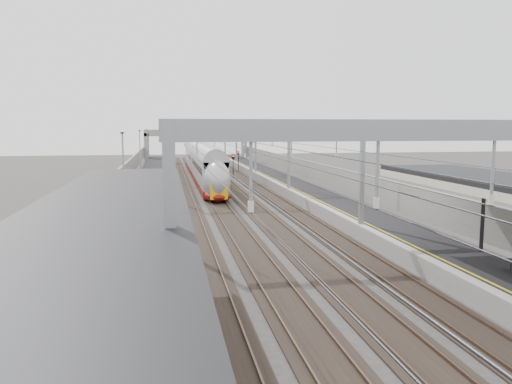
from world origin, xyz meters
name	(u,v)px	position (x,y,z in m)	size (l,w,h in m)	color
platform_left	(152,192)	(-8.00, 45.00, 0.50)	(4.00, 120.00, 1.00)	black
platform_right	(297,189)	(8.00, 45.00, 0.50)	(4.00, 120.00, 1.00)	black
tracks	(226,195)	(0.00, 45.00, 0.05)	(11.40, 140.00, 0.20)	black
overhead_line	(219,138)	(0.00, 51.62, 6.14)	(13.00, 140.00, 6.60)	gray
canopy_left	(96,228)	(-8.02, 2.99, 5.09)	(4.40, 30.00, 4.24)	black
overbridge	(196,137)	(0.00, 100.00, 5.31)	(22.00, 2.20, 6.90)	gray
wall_left	(121,183)	(-11.20, 45.00, 1.60)	(0.30, 120.00, 3.20)	gray
wall_right	(324,179)	(11.20, 45.00, 1.60)	(0.30, 120.00, 3.20)	gray
train	(202,166)	(-1.50, 60.66, 2.06)	(2.66, 48.40, 4.20)	maroon
signal_green	(174,160)	(-5.20, 67.84, 2.42)	(0.32, 0.32, 3.48)	black
signal_red_near	(233,162)	(3.20, 63.27, 2.42)	(0.32, 0.32, 3.48)	black
signal_red_far	(238,158)	(5.40, 73.17, 2.42)	(0.32, 0.32, 3.48)	black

